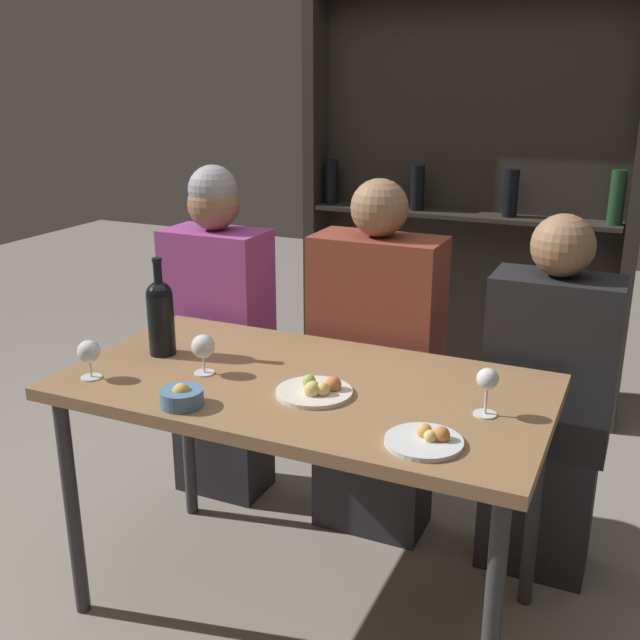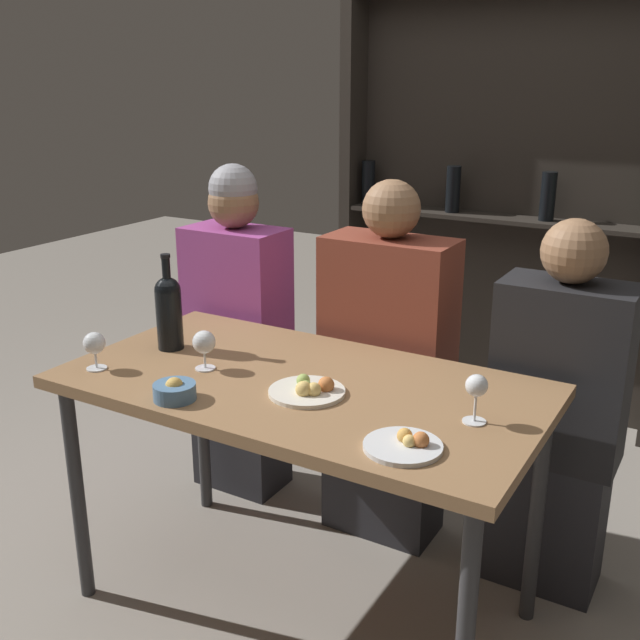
% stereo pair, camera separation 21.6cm
% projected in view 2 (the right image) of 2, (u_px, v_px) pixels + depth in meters
% --- Properties ---
extents(ground_plane, '(10.00, 10.00, 0.00)m').
position_uv_depth(ground_plane, '(303.00, 604.00, 2.36)').
color(ground_plane, gray).
extents(dining_table, '(1.37, 0.73, 0.76)m').
position_uv_depth(dining_table, '(301.00, 403.00, 2.14)').
color(dining_table, olive).
rests_on(dining_table, ground_plane).
extents(wine_rack_wall, '(1.59, 0.21, 2.22)m').
position_uv_depth(wine_rack_wall, '(503.00, 182.00, 3.49)').
color(wine_rack_wall, '#28231E').
rests_on(wine_rack_wall, ground_plane).
extents(wine_bottle, '(0.08, 0.08, 0.31)m').
position_uv_depth(wine_bottle, '(169.00, 309.00, 2.33)').
color(wine_bottle, black).
rests_on(wine_bottle, dining_table).
extents(wine_glass_0, '(0.06, 0.06, 0.13)m').
position_uv_depth(wine_glass_0, '(476.00, 389.00, 1.84)').
color(wine_glass_0, silver).
rests_on(wine_glass_0, dining_table).
extents(wine_glass_1, '(0.07, 0.07, 0.12)m').
position_uv_depth(wine_glass_1, '(204.00, 343.00, 2.18)').
color(wine_glass_1, silver).
rests_on(wine_glass_1, dining_table).
extents(wine_glass_2, '(0.07, 0.07, 0.11)m').
position_uv_depth(wine_glass_2, '(94.00, 344.00, 2.18)').
color(wine_glass_2, silver).
rests_on(wine_glass_2, dining_table).
extents(food_plate_0, '(0.21, 0.21, 0.05)m').
position_uv_depth(food_plate_0, '(309.00, 390.00, 2.02)').
color(food_plate_0, silver).
rests_on(food_plate_0, dining_table).
extents(food_plate_1, '(0.19, 0.19, 0.04)m').
position_uv_depth(food_plate_1, '(405.00, 444.00, 1.73)').
color(food_plate_1, silver).
rests_on(food_plate_1, dining_table).
extents(snack_bowl, '(0.11, 0.11, 0.06)m').
position_uv_depth(snack_bowl, '(175.00, 391.00, 1.99)').
color(snack_bowl, '#4C7299').
rests_on(snack_bowl, dining_table).
extents(seated_person_left, '(0.38, 0.22, 1.29)m').
position_uv_depth(seated_person_left, '(238.00, 339.00, 2.88)').
color(seated_person_left, '#26262B').
rests_on(seated_person_left, ground_plane).
extents(seated_person_center, '(0.43, 0.22, 1.27)m').
position_uv_depth(seated_person_center, '(386.00, 377.00, 2.58)').
color(seated_person_center, '#26262B').
rests_on(seated_person_center, ground_plane).
extents(seated_person_right, '(0.39, 0.22, 1.20)m').
position_uv_depth(seated_person_right, '(556.00, 423.00, 2.31)').
color(seated_person_right, '#26262B').
rests_on(seated_person_right, ground_plane).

